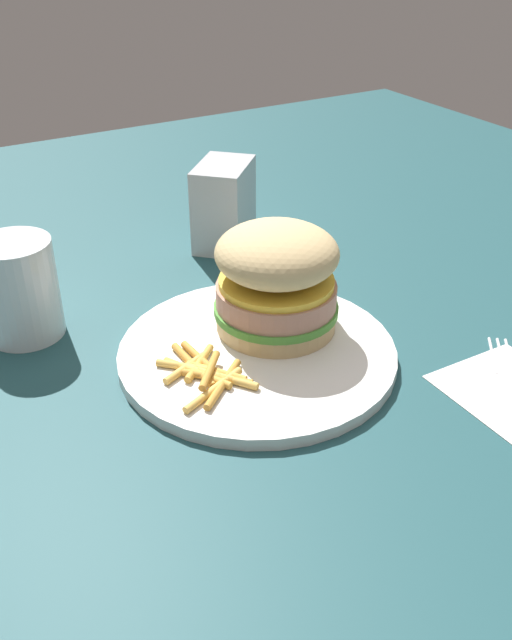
{
  "coord_description": "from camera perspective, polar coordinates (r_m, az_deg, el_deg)",
  "views": [
    {
      "loc": [
        0.48,
        -0.29,
        0.38
      ],
      "look_at": [
        -0.0,
        -0.01,
        0.04
      ],
      "focal_mm": 39.29,
      "sensor_mm": 36.0,
      "label": 1
    }
  ],
  "objects": [
    {
      "name": "ground_plane",
      "position": [
        0.68,
        0.72,
        -2.91
      ],
      "size": [
        1.6,
        1.6,
        0.0
      ],
      "primitive_type": "plane",
      "color": "#1E474C"
    },
    {
      "name": "plate",
      "position": [
        0.68,
        -0.0,
        -2.6
      ],
      "size": [
        0.27,
        0.27,
        0.01
      ],
      "primitive_type": "cylinder",
      "color": "white",
      "rests_on": "ground_plane"
    },
    {
      "name": "sandwich",
      "position": [
        0.68,
        1.68,
        3.4
      ],
      "size": [
        0.12,
        0.12,
        0.11
      ],
      "color": "tan",
      "rests_on": "plate"
    },
    {
      "name": "fries_pile",
      "position": [
        0.63,
        -4.1,
        -4.31
      ],
      "size": [
        0.11,
        0.08,
        0.01
      ],
      "color": "gold",
      "rests_on": "plate"
    },
    {
      "name": "napkin",
      "position": [
        0.68,
        19.94,
        -5.33
      ],
      "size": [
        0.11,
        0.11,
        0.0
      ],
      "primitive_type": "cube",
      "rotation": [
        0.0,
        0.0,
        -0.01
      ],
      "color": "white",
      "rests_on": "ground_plane"
    },
    {
      "name": "fork",
      "position": [
        0.68,
        19.96,
        -5.08
      ],
      "size": [
        0.14,
        0.12,
        0.0
      ],
      "color": "silver",
      "rests_on": "napkin"
    },
    {
      "name": "drink_glass",
      "position": [
        0.73,
        -18.67,
        2.12
      ],
      "size": [
        0.08,
        0.08,
        0.1
      ],
      "color": "silver",
      "rests_on": "ground_plane"
    },
    {
      "name": "napkin_dispenser",
      "position": [
        0.88,
        -2.63,
        9.34
      ],
      "size": [
        0.11,
        0.11,
        0.11
      ],
      "primitive_type": "cube",
      "rotation": [
        0.0,
        0.0,
        5.51
      ],
      "color": "#B7BABF",
      "rests_on": "ground_plane"
    }
  ]
}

